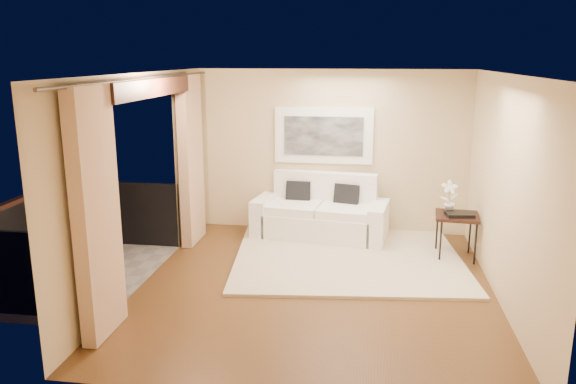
% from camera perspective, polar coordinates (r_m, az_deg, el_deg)
% --- Properties ---
extents(floor, '(5.00, 5.00, 0.00)m').
position_cam_1_polar(floor, '(7.36, 2.77, -9.59)').
color(floor, brown).
rests_on(floor, ground).
extents(room_shell, '(5.00, 6.40, 5.00)m').
position_cam_1_polar(room_shell, '(7.29, -14.17, 10.24)').
color(room_shell, white).
rests_on(room_shell, ground).
extents(balcony, '(1.81, 2.60, 1.17)m').
position_cam_1_polar(balcony, '(8.27, -20.82, -6.53)').
color(balcony, '#605B56').
rests_on(balcony, ground).
extents(curtains, '(0.16, 4.80, 2.64)m').
position_cam_1_polar(curtains, '(7.44, -13.50, 1.12)').
color(curtains, tan).
rests_on(curtains, ground).
extents(artwork, '(1.62, 0.07, 0.92)m').
position_cam_1_polar(artwork, '(9.32, 3.64, 5.72)').
color(artwork, white).
rests_on(artwork, room_shell).
extents(rug, '(3.55, 3.17, 0.04)m').
position_cam_1_polar(rug, '(8.35, 6.09, -6.61)').
color(rug, beige).
rests_on(rug, floor).
extents(sofa, '(2.24, 1.19, 1.03)m').
position_cam_1_polar(sofa, '(9.22, 3.39, -2.36)').
color(sofa, white).
rests_on(sofa, floor).
extents(side_table, '(0.66, 0.66, 0.66)m').
position_cam_1_polar(side_table, '(8.53, 16.79, -2.58)').
color(side_table, black).
rests_on(side_table, floor).
extents(tray, '(0.41, 0.33, 0.05)m').
position_cam_1_polar(tray, '(8.45, 17.01, -2.18)').
color(tray, black).
rests_on(tray, side_table).
extents(orchid, '(0.27, 0.19, 0.48)m').
position_cam_1_polar(orchid, '(8.55, 16.08, -0.44)').
color(orchid, white).
rests_on(orchid, side_table).
extents(bistro_table, '(0.81, 0.81, 0.80)m').
position_cam_1_polar(bistro_table, '(8.52, -20.48, -2.11)').
color(bistro_table, black).
rests_on(bistro_table, balcony).
extents(balcony_chair_far, '(0.57, 0.57, 1.05)m').
position_cam_1_polar(balcony_chair_far, '(8.89, -20.08, -2.12)').
color(balcony_chair_far, black).
rests_on(balcony_chair_far, balcony).
extents(balcony_chair_near, '(0.54, 0.55, 1.08)m').
position_cam_1_polar(balcony_chair_near, '(7.22, -21.51, -5.67)').
color(balcony_chair_near, black).
rests_on(balcony_chair_near, balcony).
extents(ice_bucket, '(0.18, 0.18, 0.20)m').
position_cam_1_polar(ice_bucket, '(8.66, -21.30, -0.69)').
color(ice_bucket, silver).
rests_on(ice_bucket, bistro_table).
extents(candle, '(0.06, 0.06, 0.07)m').
position_cam_1_polar(candle, '(8.58, -19.92, -1.15)').
color(candle, red).
rests_on(candle, bistro_table).
extents(vase, '(0.04, 0.04, 0.18)m').
position_cam_1_polar(vase, '(8.31, -21.31, -1.33)').
color(vase, silver).
rests_on(vase, bistro_table).
extents(glass_a, '(0.06, 0.06, 0.12)m').
position_cam_1_polar(glass_a, '(8.36, -20.36, -1.38)').
color(glass_a, white).
rests_on(glass_a, bistro_table).
extents(glass_b, '(0.06, 0.06, 0.12)m').
position_cam_1_polar(glass_b, '(8.37, -19.52, -1.29)').
color(glass_b, silver).
rests_on(glass_b, bistro_table).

